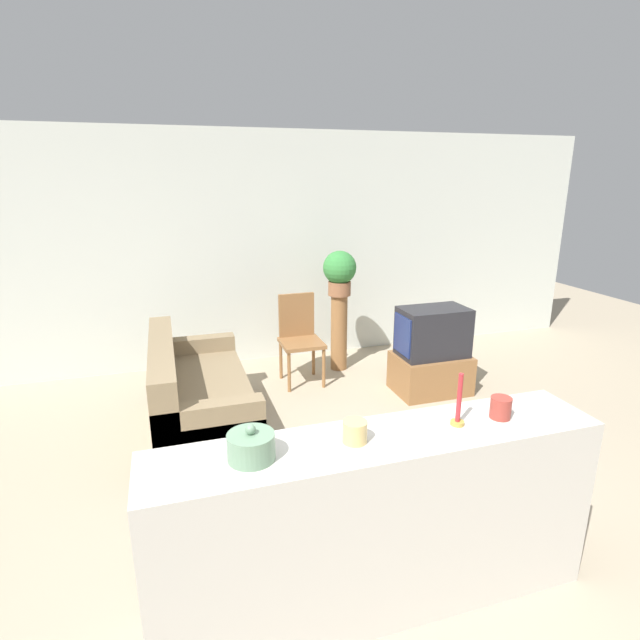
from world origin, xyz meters
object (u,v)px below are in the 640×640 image
(couch, at_px, (197,399))
(wooden_chair, at_px, (299,334))
(decorative_bowl, at_px, (251,446))
(television, at_px, (433,332))
(potted_plant, at_px, (340,271))

(couch, height_order, wooden_chair, wooden_chair)
(couch, xyz_separation_m, decorative_bowl, (0.12, -2.17, 0.74))
(couch, bearing_deg, decorative_bowl, -86.73)
(couch, distance_m, television, 2.41)
(couch, height_order, television, television)
(television, height_order, potted_plant, potted_plant)
(television, relative_size, decorative_bowl, 3.26)
(television, bearing_deg, decorative_bowl, -134.20)
(television, distance_m, wooden_chair, 1.41)
(wooden_chair, bearing_deg, television, -29.76)
(couch, height_order, potted_plant, potted_plant)
(potted_plant, bearing_deg, couch, -148.28)
(potted_plant, bearing_deg, decorative_bowl, -115.92)
(decorative_bowl, bearing_deg, television, 45.80)
(television, xyz_separation_m, decorative_bowl, (-2.26, -2.32, 0.39))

